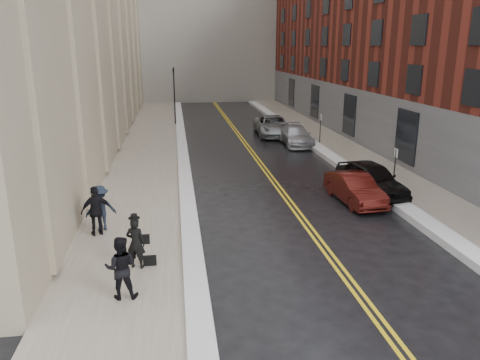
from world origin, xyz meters
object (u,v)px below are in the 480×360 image
object	(u,v)px
car_silver_far	(273,126)
pedestrian_main	(136,243)
pedestrian_b	(101,208)
car_maroon	(355,188)
pedestrian_a	(121,268)
pedestrian_c	(96,211)
car_black	(371,179)
car_silver_near	(296,136)

from	to	relation	value
car_silver_far	pedestrian_main	world-z (taller)	pedestrian_main
pedestrian_b	car_maroon	bearing A→B (deg)	175.88
pedestrian_a	pedestrian_c	bearing A→B (deg)	-72.35
car_black	pedestrian_a	xyz separation A→B (m)	(-10.90, -8.45, 0.25)
pedestrian_a	pedestrian_c	size ratio (longest dim) A/B	0.96
pedestrian_a	pedestrian_c	world-z (taller)	pedestrian_c
car_black	pedestrian_a	world-z (taller)	pedestrian_a
car_silver_near	pedestrian_main	world-z (taller)	pedestrian_main
car_silver_near	pedestrian_main	size ratio (longest dim) A/B	2.85
car_silver_near	pedestrian_b	bearing A→B (deg)	-126.14
pedestrian_a	pedestrian_b	size ratio (longest dim) A/B	1.03
car_black	pedestrian_b	distance (m)	12.60
car_silver_near	car_black	bearing A→B (deg)	-86.48
car_silver_far	car_maroon	bearing A→B (deg)	-86.70
car_maroon	car_silver_near	distance (m)	13.19
pedestrian_a	car_maroon	bearing A→B (deg)	-140.62
car_silver_far	pedestrian_main	bearing A→B (deg)	-109.54
pedestrian_a	car_silver_near	bearing A→B (deg)	-114.89
pedestrian_c	car_black	bearing A→B (deg)	177.83
car_silver_near	pedestrian_b	size ratio (longest dim) A/B	2.70
car_maroon	pedestrian_b	size ratio (longest dim) A/B	2.32
car_black	car_silver_far	world-z (taller)	car_black
pedestrian_b	pedestrian_c	size ratio (longest dim) A/B	0.94
car_silver_near	pedestrian_b	world-z (taller)	pedestrian_b
car_black	pedestrian_c	xyz separation A→B (m)	(-12.27, -3.66, 0.28)
car_silver_far	pedestrian_c	distance (m)	22.56
car_silver_near	pedestrian_main	distance (m)	21.39
car_black	car_maroon	distance (m)	1.52
car_black	car_maroon	world-z (taller)	car_black
pedestrian_c	pedestrian_a	bearing A→B (deg)	87.17
pedestrian_a	car_black	bearing A→B (deg)	-140.52
car_maroon	pedestrian_a	bearing A→B (deg)	-146.88
car_maroon	car_silver_far	world-z (taller)	car_silver_far
car_black	car_silver_far	xyz separation A→B (m)	(-1.43, 16.12, -0.02)
car_silver_near	pedestrian_main	bearing A→B (deg)	-117.17
car_silver_near	car_silver_far	world-z (taller)	car_silver_far
car_black	pedestrian_c	world-z (taller)	pedestrian_c
car_black	car_silver_near	bearing A→B (deg)	86.22
car_black	pedestrian_b	xyz separation A→B (m)	(-12.19, -3.17, 0.22)
car_silver_near	car_silver_far	size ratio (longest dim) A/B	0.84
pedestrian_main	pedestrian_b	distance (m)	3.80
car_maroon	pedestrian_b	bearing A→B (deg)	-173.15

